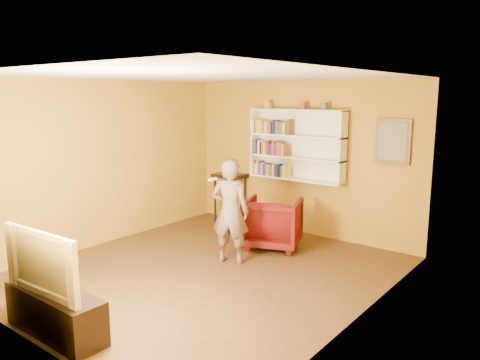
# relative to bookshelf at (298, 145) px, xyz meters

# --- Properties ---
(room_shell) EXTENTS (5.30, 5.80, 2.88)m
(room_shell) POSITION_rel_bookshelf_xyz_m (0.00, -2.41, -0.58)
(room_shell) COLOR #3F2914
(room_shell) RESTS_ON ground
(bookshelf) EXTENTS (1.80, 0.29, 1.23)m
(bookshelf) POSITION_rel_bookshelf_xyz_m (0.00, 0.00, 0.00)
(bookshelf) COLOR white
(bookshelf) RESTS_ON room_shell
(books_row_lower) EXTENTS (0.73, 0.19, 0.26)m
(books_row_lower) POSITION_rel_bookshelf_xyz_m (-0.50, -0.10, -0.47)
(books_row_lower) COLOR gold
(books_row_lower) RESTS_ON bookshelf
(books_row_middle) EXTENTS (0.71, 0.19, 0.27)m
(books_row_middle) POSITION_rel_bookshelf_xyz_m (-0.50, -0.11, -0.08)
(books_row_middle) COLOR #186C3E
(books_row_middle) RESTS_ON bookshelf
(books_row_upper) EXTENTS (0.77, 0.19, 0.27)m
(books_row_upper) POSITION_rel_bookshelf_xyz_m (-0.46, -0.11, 0.30)
(books_row_upper) COLOR beige
(books_row_upper) RESTS_ON bookshelf
(ornament_left) EXTENTS (0.09, 0.09, 0.13)m
(ornament_left) POSITION_rel_bookshelf_xyz_m (-0.61, -0.06, 0.68)
(ornament_left) COLOR gold
(ornament_left) RESTS_ON bookshelf
(ornament_centre) EXTENTS (0.09, 0.09, 0.12)m
(ornament_centre) POSITION_rel_bookshelf_xyz_m (0.12, -0.06, 0.68)
(ornament_centre) COLOR #9A333C
(ornament_centre) RESTS_ON bookshelf
(ornament_right) EXTENTS (0.08, 0.08, 0.11)m
(ornament_right) POSITION_rel_bookshelf_xyz_m (0.52, -0.06, 0.68)
(ornament_right) COLOR #445571
(ornament_right) RESTS_ON bookshelf
(framed_painting) EXTENTS (0.55, 0.05, 0.70)m
(framed_painting) POSITION_rel_bookshelf_xyz_m (1.65, 0.05, 0.16)
(framed_painting) COLOR brown
(framed_painting) RESTS_ON room_shell
(console_table) EXTENTS (0.58, 0.45, 0.95)m
(console_table) POSITION_rel_bookshelf_xyz_m (-1.42, -0.16, -0.80)
(console_table) COLOR black
(console_table) RESTS_ON ground
(ruby_lustre) EXTENTS (0.17, 0.17, 0.27)m
(ruby_lustre) POSITION_rel_bookshelf_xyz_m (-1.42, -0.16, -0.44)
(ruby_lustre) COLOR maroon
(ruby_lustre) RESTS_ON console_table
(armchair) EXTENTS (1.13, 1.15, 0.81)m
(armchair) POSITION_rel_bookshelf_xyz_m (0.11, -0.92, -1.19)
(armchair) COLOR #410408
(armchair) RESTS_ON ground
(person) EXTENTS (0.66, 0.55, 1.55)m
(person) POSITION_rel_bookshelf_xyz_m (0.01, -1.89, -0.82)
(person) COLOR brown
(person) RESTS_ON ground
(game_remote) EXTENTS (0.04, 0.15, 0.04)m
(game_remote) POSITION_rel_bookshelf_xyz_m (-0.11, -2.13, -0.32)
(game_remote) COLOR white
(game_remote) RESTS_ON person
(tv_cabinet) EXTENTS (1.31, 0.39, 0.47)m
(tv_cabinet) POSITION_rel_bookshelf_xyz_m (-0.07, -4.66, -1.36)
(tv_cabinet) COLOR black
(tv_cabinet) RESTS_ON ground
(television) EXTENTS (1.17, 0.21, 0.67)m
(television) POSITION_rel_bookshelf_xyz_m (-0.07, -4.66, -0.79)
(television) COLOR black
(television) RESTS_ON tv_cabinet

